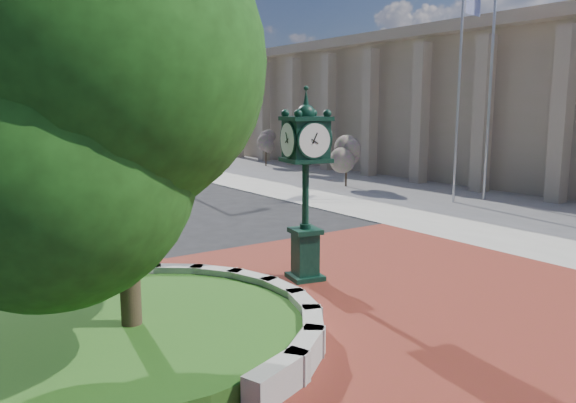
# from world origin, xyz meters

# --- Properties ---
(ground) EXTENTS (200.00, 200.00, 0.00)m
(ground) POSITION_xyz_m (0.00, 0.00, 0.00)
(ground) COLOR black
(ground) RESTS_ON ground
(plaza) EXTENTS (12.00, 12.00, 0.04)m
(plaza) POSITION_xyz_m (0.00, -1.00, 0.02)
(plaza) COLOR maroon
(plaza) RESTS_ON ground
(sidewalk) EXTENTS (20.00, 50.00, 0.04)m
(sidewalk) POSITION_xyz_m (16.00, 10.00, 0.02)
(sidewalk) COLOR #9E9B93
(sidewalk) RESTS_ON ground
(planter_wall) EXTENTS (2.96, 6.77, 0.54)m
(planter_wall) POSITION_xyz_m (-2.71, -0.00, 0.27)
(planter_wall) COLOR #9E9B93
(planter_wall) RESTS_ON ground
(grass_bed) EXTENTS (6.10, 6.10, 0.40)m
(grass_bed) POSITION_xyz_m (-5.00, 0.00, 0.20)
(grass_bed) COLOR #194D16
(grass_bed) RESTS_ON ground
(civic_building) EXTENTS (17.35, 44.00, 8.60)m
(civic_building) POSITION_xyz_m (23.60, 12.00, 4.33)
(civic_building) COLOR tan
(civic_building) RESTS_ON ground
(tree_planter) EXTENTS (5.20, 5.20, 6.33)m
(tree_planter) POSITION_xyz_m (-5.00, 0.00, 3.72)
(tree_planter) COLOR #38281C
(tree_planter) RESTS_ON ground
(tree_street) EXTENTS (4.40, 4.40, 5.45)m
(tree_street) POSITION_xyz_m (-4.00, 18.00, 3.24)
(tree_street) COLOR #38281C
(tree_street) RESTS_ON ground
(post_clock) EXTENTS (1.10, 1.10, 4.60)m
(post_clock) POSITION_xyz_m (-0.23, 1.29, 2.53)
(post_clock) COLOR black
(post_clock) RESTS_ON ground
(parked_car) EXTENTS (2.73, 4.26, 1.35)m
(parked_car) POSITION_xyz_m (0.56, 35.06, 0.67)
(parked_car) COLOR #5D0D17
(parked_car) RESTS_ON ground
(flagpole_a) EXTENTS (1.58, 0.86, 10.88)m
(flagpole_a) POSITION_xyz_m (13.63, 6.31, 5.58)
(flagpole_a) COLOR silver
(flagpole_a) RESTS_ON ground
(flagpole_b) EXTENTS (1.44, 0.29, 9.28)m
(flagpole_b) POSITION_xyz_m (11.87, 6.61, 4.76)
(flagpole_b) COLOR silver
(flagpole_b) RESTS_ON ground
(street_lamp_near) EXTENTS (2.20, 0.59, 9.86)m
(street_lamp_near) POSITION_xyz_m (4.91, 26.48, 5.78)
(street_lamp_near) COLOR slate
(street_lamp_near) RESTS_ON ground
(shrub_near) EXTENTS (1.20, 1.20, 2.20)m
(shrub_near) POSITION_xyz_m (11.24, 13.15, 1.59)
(shrub_near) COLOR #38281C
(shrub_near) RESTS_ON ground
(shrub_mid) EXTENTS (1.20, 1.20, 2.20)m
(shrub_mid) POSITION_xyz_m (13.08, 19.08, 1.59)
(shrub_mid) COLOR #38281C
(shrub_mid) RESTS_ON ground
(shrub_far) EXTENTS (1.20, 1.20, 2.20)m
(shrub_far) POSITION_xyz_m (13.42, 24.45, 1.59)
(shrub_far) COLOR #38281C
(shrub_far) RESTS_ON ground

